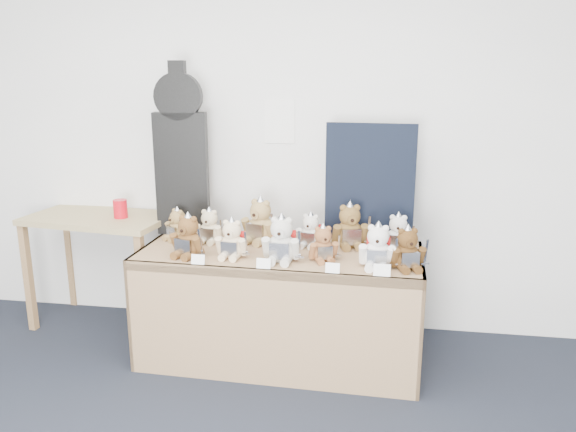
% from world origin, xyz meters
% --- Properties ---
extents(room_shell, '(6.00, 6.00, 6.00)m').
position_xyz_m(room_shell, '(0.22, 2.49, 1.48)').
color(room_shell, white).
rests_on(room_shell, floor).
extents(display_table, '(1.77, 0.78, 0.73)m').
position_xyz_m(display_table, '(0.32, 1.85, 0.57)').
color(display_table, '#93704A').
rests_on(display_table, floor).
extents(side_table, '(1.05, 0.67, 0.83)m').
position_xyz_m(side_table, '(-1.04, 2.22, 0.70)').
color(side_table, tan).
rests_on(side_table, floor).
extents(guitar_case, '(0.36, 0.15, 1.15)m').
position_xyz_m(guitar_case, '(-0.41, 2.23, 1.29)').
color(guitar_case, black).
rests_on(guitar_case, display_table).
extents(navy_board, '(0.58, 0.06, 0.77)m').
position_xyz_m(navy_board, '(0.86, 2.24, 1.12)').
color(navy_board, black).
rests_on(navy_board, display_table).
extents(red_cup, '(0.10, 0.10, 0.13)m').
position_xyz_m(red_cup, '(-0.85, 2.19, 0.89)').
color(red_cup, red).
rests_on(red_cup, side_table).
extents(teddy_front_far_left, '(0.24, 0.22, 0.29)m').
position_xyz_m(teddy_front_far_left, '(-0.21, 1.73, 0.85)').
color(teddy_front_far_left, brown).
rests_on(teddy_front_far_left, display_table).
extents(teddy_front_left, '(0.22, 0.18, 0.26)m').
position_xyz_m(teddy_front_left, '(0.06, 1.75, 0.83)').
color(teddy_front_left, beige).
rests_on(teddy_front_left, display_table).
extents(teddy_front_centre, '(0.25, 0.21, 0.31)m').
position_xyz_m(teddy_front_centre, '(0.36, 1.73, 0.85)').
color(teddy_front_centre, beige).
rests_on(teddy_front_centre, display_table).
extents(teddy_front_right, '(0.20, 0.19, 0.24)m').
position_xyz_m(teddy_front_right, '(0.60, 1.78, 0.83)').
color(teddy_front_right, brown).
rests_on(teddy_front_right, display_table).
extents(teddy_front_far_right, '(0.23, 0.20, 0.29)m').
position_xyz_m(teddy_front_far_right, '(0.92, 1.70, 0.84)').
color(teddy_front_far_right, silver).
rests_on(teddy_front_far_right, display_table).
extents(teddy_front_end, '(0.23, 0.21, 0.27)m').
position_xyz_m(teddy_front_end, '(1.09, 1.70, 0.84)').
color(teddy_front_end, '#4F341B').
rests_on(teddy_front_end, display_table).
extents(teddy_back_left, '(0.20, 0.17, 0.25)m').
position_xyz_m(teddy_back_left, '(-0.16, 2.03, 0.83)').
color(teddy_back_left, beige).
rests_on(teddy_back_left, display_table).
extents(teddy_back_centre_left, '(0.26, 0.26, 0.33)m').
position_xyz_m(teddy_back_centre_left, '(0.16, 2.08, 0.86)').
color(teddy_back_centre_left, '#9C804E').
rests_on(teddy_back_centre_left, display_table).
extents(teddy_back_centre_right, '(0.20, 0.18, 0.24)m').
position_xyz_m(teddy_back_centre_right, '(0.50, 2.04, 0.83)').
color(teddy_back_centre_right, silver).
rests_on(teddy_back_centre_right, display_table).
extents(teddy_back_right, '(0.26, 0.24, 0.32)m').
position_xyz_m(teddy_back_right, '(0.74, 2.07, 0.86)').
color(teddy_back_right, brown).
rests_on(teddy_back_right, display_table).
extents(teddy_back_end, '(0.21, 0.17, 0.26)m').
position_xyz_m(teddy_back_end, '(1.04, 2.05, 0.83)').
color(teddy_back_end, silver).
rests_on(teddy_back_end, display_table).
extents(teddy_back_far_left, '(0.19, 0.20, 0.24)m').
position_xyz_m(teddy_back_far_left, '(-0.39, 2.05, 0.83)').
color(teddy_back_far_left, olive).
rests_on(teddy_back_far_left, display_table).
extents(entry_card_a, '(0.08, 0.02, 0.06)m').
position_xyz_m(entry_card_a, '(-0.10, 1.59, 0.76)').
color(entry_card_a, white).
rests_on(entry_card_a, display_table).
extents(entry_card_b, '(0.08, 0.02, 0.06)m').
position_xyz_m(entry_card_b, '(0.29, 1.58, 0.76)').
color(entry_card_b, white).
rests_on(entry_card_b, display_table).
extents(entry_card_c, '(0.08, 0.02, 0.06)m').
position_xyz_m(entry_card_c, '(0.68, 1.57, 0.76)').
color(entry_card_c, white).
rests_on(entry_card_c, display_table).
extents(entry_card_d, '(0.09, 0.02, 0.07)m').
position_xyz_m(entry_card_d, '(0.95, 1.56, 0.77)').
color(entry_card_d, white).
rests_on(entry_card_d, display_table).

